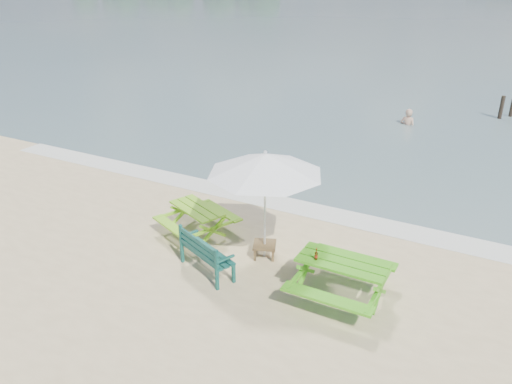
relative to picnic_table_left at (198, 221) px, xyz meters
The scene contains 10 objects.
sea 82.97m from the picnic_table_left, 88.81° to the left, with size 300.00×300.00×0.00m, color slate.
foam_strip 3.10m from the picnic_table_left, 55.92° to the left, with size 22.00×0.90×0.01m, color silver.
picnic_table_left is the anchor object (origin of this frame).
picnic_table_right 4.11m from the picnic_table_left, 11.77° to the right, with size 1.78×1.98×0.84m.
park_bench 1.77m from the picnic_table_left, 49.21° to the right, with size 1.54×1.02×0.90m.
side_table 1.98m from the picnic_table_left, ahead, with size 0.66×0.66×0.33m.
patio_umbrella 2.76m from the picnic_table_left, ahead, with size 3.32×3.32×2.52m.
beer_bottle 3.72m from the picnic_table_left, 16.36° to the right, with size 0.06×0.06×0.25m.
swimmer 12.43m from the picnic_table_left, 78.62° to the left, with size 0.69×0.49×1.77m.
mooring_pilings 16.39m from the picnic_table_left, 68.57° to the left, with size 0.56×0.76×1.22m.
Camera 1 is at (4.72, -6.94, 6.06)m, focal length 35.00 mm.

